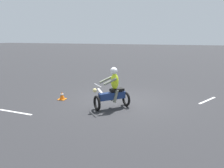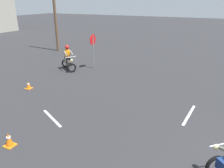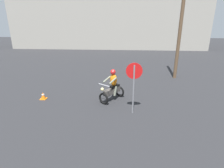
{
  "view_description": "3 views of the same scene",
  "coord_description": "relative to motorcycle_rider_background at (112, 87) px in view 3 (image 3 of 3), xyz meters",
  "views": [
    {
      "loc": [
        -2.29,
        9.15,
        2.89
      ],
      "look_at": [
        0.16,
        1.12,
        1.0
      ],
      "focal_mm": 35.0,
      "sensor_mm": 36.0,
      "label": 1
    },
    {
      "loc": [
        -4.7,
        1.92,
        4.37
      ],
      "look_at": [
        3.37,
        5.99,
        0.9
      ],
      "focal_mm": 35.0,
      "sensor_mm": 36.0,
      "label": 2
    },
    {
      "loc": [
        7.28,
        2.37,
        3.78
      ],
      "look_at": [
        6.57,
        10.85,
        0.9
      ],
      "focal_mm": 28.0,
      "sensor_mm": 36.0,
      "label": 3
    }
  ],
  "objects": [
    {
      "name": "utility_pole_far",
      "position": [
        -4.31,
        20.66,
        4.18
      ],
      "size": [
        0.24,
        0.24,
        9.82
      ],
      "primitive_type": "cylinder",
      "color": "brown",
      "rests_on": "ground"
    },
    {
      "name": "utility_pole_near",
      "position": [
        4.35,
        4.52,
        3.15
      ],
      "size": [
        0.24,
        0.24,
        7.75
      ],
      "primitive_type": "cylinder",
      "color": "brown",
      "rests_on": "ground"
    },
    {
      "name": "stop_sign",
      "position": [
        1.03,
        -1.34,
        0.91
      ],
      "size": [
        0.7,
        0.08,
        2.3
      ],
      "color": "slate",
      "rests_on": "ground"
    },
    {
      "name": "motorcycle_rider_background",
      "position": [
        0.0,
        0.0,
        0.0
      ],
      "size": [
        1.3,
        1.49,
        1.66
      ],
      "rotation": [
        0.0,
        0.0,
        2.52
      ],
      "color": "black",
      "rests_on": "ground"
    },
    {
      "name": "building_backdrop",
      "position": [
        -2.6,
        23.65,
        3.82
      ],
      "size": [
        31.56,
        8.03,
        9.09
      ],
      "primitive_type": "cube",
      "color": "gray",
      "rests_on": "ground"
    },
    {
      "name": "traffic_cone_mid_left",
      "position": [
        -3.71,
        -0.2,
        -0.54
      ],
      "size": [
        0.32,
        0.32,
        0.38
      ],
      "color": "orange",
      "rests_on": "ground"
    }
  ]
}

